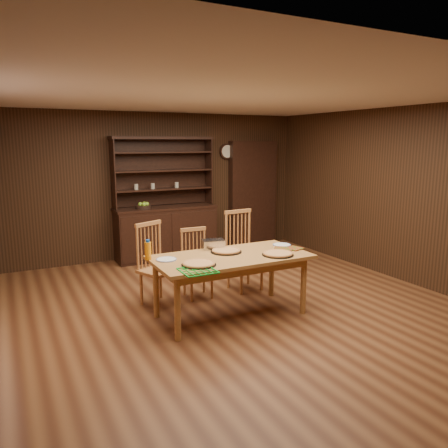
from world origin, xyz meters
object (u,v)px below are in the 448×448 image
chair_right (242,247)px  china_hutch (166,225)px  chair_left (154,261)px  chair_center (196,261)px  juice_bottle (148,250)px  dining_table (231,262)px

chair_right → china_hutch: bearing=95.9°
chair_left → chair_right: chair_right is taller
chair_center → juice_bottle: 1.07m
china_hutch → chair_left: size_ratio=2.04×
china_hutch → chair_right: size_ratio=1.93×
dining_table → chair_right: size_ratio=1.65×
chair_center → chair_left: bearing=-177.4°
china_hutch → chair_left: bearing=-113.3°
dining_table → chair_left: 1.07m
china_hutch → dining_table: size_ratio=1.17×
china_hutch → dining_table: bearing=-94.4°
china_hutch → juice_bottle: size_ratio=9.30×
chair_left → china_hutch: bearing=43.3°
chair_left → juice_bottle: bearing=-137.6°
dining_table → chair_right: chair_right is taller
chair_left → juice_bottle: chair_left is taller
chair_right → juice_bottle: size_ratio=4.83×
china_hutch → dining_table: (-0.22, -2.92, 0.07)m
china_hutch → chair_right: china_hutch is taller
dining_table → chair_center: chair_center is taller
chair_center → chair_right: chair_right is taller
dining_table → chair_left: (-0.68, 0.82, -0.10)m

